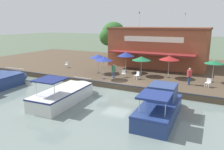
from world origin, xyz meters
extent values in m
plane|color=#4C5B47|center=(0.00, 0.00, 0.00)|extent=(220.00, 220.00, 0.00)
cube|color=#4C3D2D|center=(-11.00, 0.00, 0.30)|extent=(22.00, 56.00, 0.60)
cube|color=#2D2D33|center=(-0.10, 0.00, 0.65)|extent=(0.20, 50.40, 0.10)
cube|color=brown|center=(-13.03, 0.88, 3.22)|extent=(8.14, 13.34, 5.25)
cube|color=brown|center=(-13.03, 0.88, 6.00)|extent=(8.31, 13.60, 0.30)
cube|color=maroon|center=(-8.06, 0.88, 2.90)|extent=(1.80, 11.34, 0.16)
cube|color=silver|center=(-8.92, 0.88, 4.67)|extent=(0.08, 8.00, 0.70)
cylinder|color=silver|center=(-13.03, 4.22, 6.99)|extent=(0.06, 0.06, 2.29)
cube|color=#B23338|center=(-12.85, 4.22, 7.99)|extent=(0.36, 0.03, 0.24)
cylinder|color=silver|center=(-13.03, -2.45, 7.14)|extent=(0.06, 0.06, 2.59)
cube|color=#4C4C56|center=(-12.85, -2.45, 8.29)|extent=(0.36, 0.03, 0.24)
cylinder|color=#B7B7B7|center=(-3.85, -4.44, 1.70)|extent=(0.06, 0.06, 2.20)
cylinder|color=#2D2D33|center=(-3.85, -4.44, 0.63)|extent=(0.36, 0.36, 0.06)
cone|color=navy|center=(-3.85, -4.44, 2.73)|extent=(2.18, 2.18, 0.41)
cone|color=white|center=(-3.85, -4.44, 2.75)|extent=(1.35, 1.35, 0.32)
sphere|color=white|center=(-3.85, -4.44, 2.94)|extent=(0.08, 0.08, 0.08)
cylinder|color=#B7B7B7|center=(-5.96, -1.61, 1.80)|extent=(0.06, 0.06, 2.39)
cylinder|color=#2D2D33|center=(-5.96, -1.61, 0.63)|extent=(0.36, 0.36, 0.06)
cone|color=navy|center=(-5.96, -1.61, 2.91)|extent=(2.11, 2.11, 0.52)
cone|color=yellow|center=(-5.96, -1.61, 2.93)|extent=(1.31, 1.31, 0.42)
sphere|color=yellow|center=(-5.96, -1.61, 3.18)|extent=(0.08, 0.08, 0.08)
cylinder|color=#B7B7B7|center=(-5.53, 8.61, 1.71)|extent=(0.06, 0.06, 2.23)
cylinder|color=#2D2D33|center=(-5.53, 8.61, 0.63)|extent=(0.36, 0.36, 0.06)
cone|color=#19663D|center=(-5.53, 8.61, 2.77)|extent=(1.90, 1.90, 0.35)
cone|color=silver|center=(-5.53, 8.61, 2.79)|extent=(1.18, 1.18, 0.28)
sphere|color=silver|center=(-5.53, 8.61, 2.95)|extent=(0.08, 0.08, 0.08)
cylinder|color=#B7B7B7|center=(-1.57, -2.38, 1.76)|extent=(0.06, 0.06, 2.32)
cylinder|color=#2D2D33|center=(-1.57, -2.38, 0.63)|extent=(0.36, 0.36, 0.06)
cone|color=navy|center=(-1.57, -2.38, 2.86)|extent=(1.95, 1.95, 0.35)
cone|color=white|center=(-1.57, -2.38, 2.88)|extent=(1.21, 1.21, 0.28)
sphere|color=white|center=(-1.57, -2.38, 3.04)|extent=(0.08, 0.08, 0.08)
cylinder|color=#B7B7B7|center=(-4.95, 0.83, 1.67)|extent=(0.06, 0.06, 2.13)
cylinder|color=#2D2D33|center=(-4.95, 0.83, 0.63)|extent=(0.36, 0.36, 0.06)
cone|color=#19663D|center=(-4.95, 0.83, 2.67)|extent=(2.21, 2.21, 0.42)
cone|color=silver|center=(-4.95, 0.83, 2.69)|extent=(1.37, 1.37, 0.34)
sphere|color=silver|center=(-4.95, 0.83, 2.88)|extent=(0.08, 0.08, 0.08)
cylinder|color=#B7B7B7|center=(-5.49, 3.95, 1.77)|extent=(0.06, 0.06, 2.34)
cylinder|color=#2D2D33|center=(-5.49, 3.95, 0.63)|extent=(0.36, 0.36, 0.06)
cone|color=maroon|center=(-5.49, 3.95, 2.88)|extent=(2.27, 2.27, 0.42)
cone|color=white|center=(-5.49, 3.95, 2.90)|extent=(1.41, 1.41, 0.34)
sphere|color=white|center=(-5.49, 3.95, 3.09)|extent=(0.08, 0.08, 0.08)
cube|color=white|center=(-4.94, -2.58, 0.81)|extent=(0.05, 0.05, 0.42)
cube|color=white|center=(-4.86, -2.97, 0.81)|extent=(0.05, 0.05, 0.42)
cube|color=white|center=(-5.33, -2.67, 0.81)|extent=(0.05, 0.05, 0.42)
cube|color=white|center=(-5.25, -3.06, 0.81)|extent=(0.05, 0.05, 0.42)
cube|color=white|center=(-5.10, -2.82, 1.03)|extent=(0.52, 0.52, 0.05)
cube|color=white|center=(-5.29, -2.86, 1.25)|extent=(0.13, 0.44, 0.40)
cube|color=white|center=(-4.69, -9.97, 0.81)|extent=(0.05, 0.05, 0.42)
cube|color=white|center=(-4.56, -10.35, 0.81)|extent=(0.05, 0.05, 0.42)
cube|color=white|center=(-5.06, -10.10, 0.81)|extent=(0.05, 0.05, 0.42)
cube|color=white|center=(-4.93, -10.48, 0.81)|extent=(0.05, 0.05, 0.42)
cube|color=white|center=(-4.81, -10.22, 1.03)|extent=(0.56, 0.56, 0.05)
cube|color=white|center=(-5.00, -10.29, 1.25)|extent=(0.18, 0.43, 0.40)
cube|color=white|center=(-3.03, 8.44, 0.81)|extent=(0.05, 0.05, 0.42)
cube|color=white|center=(-3.17, 8.06, 0.81)|extent=(0.05, 0.05, 0.42)
cube|color=white|center=(-3.40, 8.58, 0.81)|extent=(0.05, 0.05, 0.42)
cube|color=white|center=(-3.55, 8.20, 0.81)|extent=(0.05, 0.05, 0.42)
cube|color=white|center=(-3.29, 8.32, 1.03)|extent=(0.57, 0.57, 0.05)
cube|color=white|center=(-3.48, 8.39, 1.25)|extent=(0.19, 0.43, 0.40)
cube|color=white|center=(-2.87, 1.06, 0.81)|extent=(0.05, 0.05, 0.42)
cube|color=white|center=(-3.04, 0.70, 0.81)|extent=(0.05, 0.05, 0.42)
cube|color=white|center=(-3.24, 1.23, 0.81)|extent=(0.05, 0.05, 0.42)
cube|color=white|center=(-3.40, 0.87, 0.81)|extent=(0.05, 0.05, 0.42)
cube|color=white|center=(-3.14, 0.97, 1.03)|extent=(0.58, 0.58, 0.05)
cube|color=white|center=(-3.32, 1.05, 1.25)|extent=(0.22, 0.42, 0.40)
cube|color=white|center=(-3.16, -0.43, 0.81)|extent=(0.05, 0.05, 0.42)
cube|color=white|center=(-3.00, -0.79, 0.81)|extent=(0.05, 0.05, 0.42)
cube|color=white|center=(-3.53, -0.59, 0.81)|extent=(0.05, 0.05, 0.42)
cube|color=white|center=(-3.36, -0.96, 0.81)|extent=(0.05, 0.05, 0.42)
cube|color=white|center=(-3.26, -0.69, 1.03)|extent=(0.58, 0.58, 0.05)
cube|color=white|center=(-3.44, -0.78, 1.25)|extent=(0.22, 0.42, 0.40)
cylinder|color=#2D5193|center=(-2.45, -1.62, 0.99)|extent=(0.13, 0.13, 0.79)
cylinder|color=#2D5193|center=(-2.36, -1.49, 0.99)|extent=(0.13, 0.13, 0.79)
cylinder|color=#337547|center=(-2.41, -1.56, 1.70)|extent=(0.46, 0.46, 0.62)
sphere|color=tan|center=(-2.41, -1.56, 2.12)|extent=(0.21, 0.21, 0.21)
cylinder|color=#2D5193|center=(-3.50, 6.57, 1.02)|extent=(0.13, 0.13, 0.84)
cylinder|color=#2D5193|center=(-3.36, 6.48, 1.02)|extent=(0.13, 0.13, 0.84)
cylinder|color=#B23338|center=(-3.43, 6.53, 1.77)|extent=(0.49, 0.49, 0.66)
sphere|color=#DBB28E|center=(-3.43, 6.53, 2.21)|extent=(0.23, 0.23, 0.23)
cube|color=silver|center=(5.55, -2.46, 0.66)|extent=(6.23, 2.80, 1.16)
ellipsoid|color=silver|center=(2.50, -2.64, 0.66)|extent=(2.28, 2.45, 1.16)
cube|color=navy|center=(5.55, -2.46, 1.16)|extent=(6.31, 2.85, 0.10)
cube|color=navy|center=(6.98, -2.38, 2.48)|extent=(2.21, 2.20, 0.09)
cylinder|color=silver|center=(7.56, -1.48, 1.86)|extent=(0.05, 0.05, 1.24)
cylinder|color=silver|center=(7.65, -3.20, 1.86)|extent=(0.05, 0.05, 1.24)
cylinder|color=silver|center=(2.25, -2.65, 1.54)|extent=(0.15, 1.96, 0.04)
ellipsoid|color=navy|center=(2.77, -11.90, 0.73)|extent=(2.97, 3.48, 1.30)
cylinder|color=silver|center=(2.45, -11.92, 1.68)|extent=(0.21, 2.79, 0.04)
cube|color=navy|center=(5.00, 5.69, 0.64)|extent=(5.79, 2.49, 1.13)
ellipsoid|color=navy|center=(2.14, 5.61, 0.64)|extent=(2.08, 2.27, 1.13)
cube|color=navy|center=(5.00, 5.69, 1.13)|extent=(5.86, 2.54, 0.10)
cube|color=navy|center=(3.99, 5.66, 1.78)|extent=(2.09, 1.92, 1.15)
cube|color=black|center=(4.99, 5.69, 1.93)|extent=(0.11, 1.63, 0.40)
cube|color=navy|center=(6.35, 5.73, 2.24)|extent=(2.16, 2.04, 0.14)
cylinder|color=silver|center=(6.95, 6.57, 1.72)|extent=(0.05, 0.05, 1.03)
cylinder|color=silver|center=(7.00, 4.94, 1.72)|extent=(0.05, 0.05, 1.03)
cylinder|color=brown|center=(-16.40, -8.55, 1.87)|extent=(0.45, 0.45, 2.54)
sphere|color=#2D6028|center=(-16.40, -8.55, 4.81)|extent=(4.43, 4.43, 4.43)
sphere|color=#2D6028|center=(-15.51, -9.21, 4.36)|extent=(3.10, 3.10, 3.10)
camera|label=1|loc=(19.33, 9.26, 6.69)|focal=35.00mm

